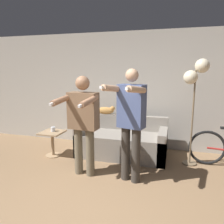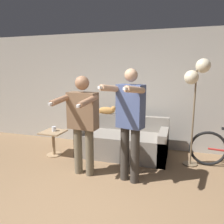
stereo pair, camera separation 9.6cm
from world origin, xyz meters
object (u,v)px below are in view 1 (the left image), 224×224
floor_lamp (196,78)px  side_table (52,139)px  couch (122,142)px  person_right (131,119)px  cup (53,129)px  person_left (83,119)px  cat (106,110)px

floor_lamp → side_table: size_ratio=3.80×
couch → side_table: (-1.38, -0.43, 0.09)m
person_right → cup: person_right is taller
couch → cup: bearing=-163.8°
side_table → cup: size_ratio=5.51×
floor_lamp → person_left: bearing=-151.7°
cat → cup: bearing=-141.7°
floor_lamp → cat: bearing=167.3°
person_right → couch: bearing=124.7°
cat → person_right: bearing=-58.9°
couch → cat: (-0.45, 0.33, 0.60)m
floor_lamp → cup: (-2.72, -0.32, -1.06)m
person_left → cat: 1.36m
person_right → cup: (-1.74, 0.63, -0.46)m
person_right → floor_lamp: size_ratio=0.91×
cup → floor_lamp: bearing=6.8°
person_left → person_right: bearing=4.6°
person_right → cup: 1.91m
couch → floor_lamp: floor_lamp is taller
person_left → person_right: (0.79, -0.00, 0.05)m
floor_lamp → cup: floor_lamp is taller
person_right → side_table: 1.97m
cup → couch: bearing=16.2°
person_left → floor_lamp: (1.77, 0.95, 0.65)m
person_left → floor_lamp: 2.12m
person_left → person_right: 0.80m
floor_lamp → side_table: floor_lamp is taller
person_right → side_table: size_ratio=3.46×
couch → side_table: size_ratio=3.51×
couch → cup: (-1.37, -0.40, 0.28)m
couch → person_right: person_right is taller
floor_lamp → person_right: bearing=-135.7°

